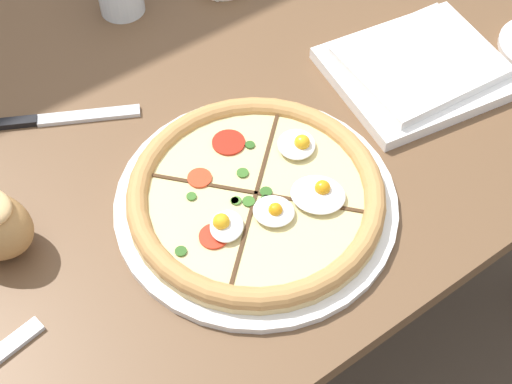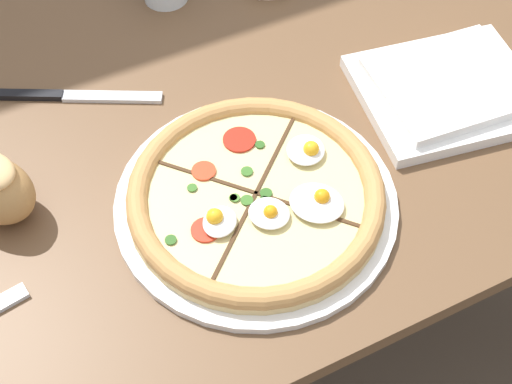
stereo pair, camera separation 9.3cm
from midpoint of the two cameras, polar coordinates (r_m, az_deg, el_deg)
The scene contains 5 objects.
ground_plane at distance 1.71m, azimuth 0.90°, elevation -10.91°, with size 12.00×12.00×0.00m, color brown.
dining_table at distance 1.16m, azimuth 1.31°, elevation 3.68°, with size 1.38×0.85×0.76m.
pizza at distance 0.94m, azimuth 2.88°, elevation -0.56°, with size 0.38×0.38×0.05m.
napkin_folded at distance 1.12m, azimuth 17.44°, elevation 7.76°, with size 0.29×0.26×0.04m.
knife_spare at distance 1.10m, azimuth -12.01°, elevation 7.38°, with size 0.24×0.13×0.01m.
Camera 2 is at (-0.32, -0.69, 1.54)m, focal length 50.00 mm.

